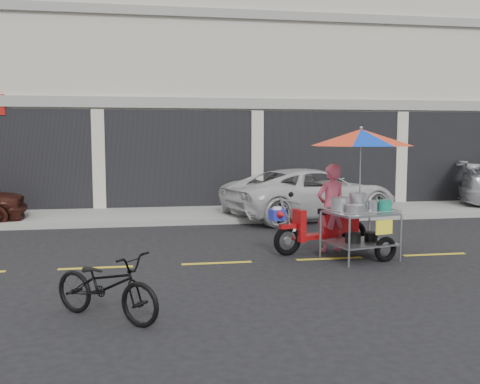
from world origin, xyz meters
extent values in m
plane|color=black|center=(0.00, 0.00, 0.00)|extent=(90.00, 90.00, 0.00)
cube|color=gray|center=(0.00, 5.50, 0.07)|extent=(45.00, 3.00, 0.15)
cube|color=beige|center=(0.00, 10.50, 4.00)|extent=(36.00, 8.00, 8.00)
cube|color=black|center=(0.00, 6.47, 1.45)|extent=(35.28, 0.06, 2.90)
cube|color=gray|center=(0.00, 6.45, 3.10)|extent=(36.00, 0.12, 0.30)
cube|color=gray|center=(0.00, 6.45, 5.60)|extent=(36.00, 0.12, 0.25)
cube|color=gold|center=(0.00, 0.00, 0.00)|extent=(42.00, 0.10, 0.01)
imported|color=silver|center=(1.11, 4.70, 0.66)|extent=(5.16, 3.51, 1.31)
imported|color=black|center=(-3.62, -2.57, 0.41)|extent=(1.55, 1.40, 0.82)
torus|color=black|center=(-0.66, 0.39, 0.27)|extent=(0.56, 0.24, 0.55)
torus|color=black|center=(0.74, 0.75, 0.27)|extent=(0.56, 0.24, 0.55)
cylinder|color=#9EA0A5|center=(-0.66, 0.39, 0.27)|extent=(0.15, 0.09, 0.14)
cylinder|color=#9EA0A5|center=(0.74, 0.75, 0.27)|extent=(0.15, 0.09, 0.14)
cube|color=#A40E10|center=(-0.66, 0.39, 0.53)|extent=(0.33, 0.19, 0.08)
cylinder|color=#9EA0A5|center=(-0.66, 0.39, 0.68)|extent=(0.35, 0.13, 0.78)
cube|color=#A40E10|center=(-0.43, 0.45, 0.53)|extent=(0.19, 0.35, 0.58)
cube|color=#A40E10|center=(-0.01, 0.56, 0.31)|extent=(0.82, 0.45, 0.08)
cube|color=#A40E10|center=(0.42, 0.67, 0.53)|extent=(0.77, 0.42, 0.39)
cube|color=black|center=(0.32, 0.64, 0.76)|extent=(0.67, 0.38, 0.10)
cylinder|color=#9EA0A5|center=(-0.55, 0.42, 0.97)|extent=(0.16, 0.52, 0.03)
sphere|color=black|center=(-0.54, 0.63, 1.08)|extent=(0.10, 0.10, 0.10)
cylinder|color=white|center=(-0.55, 0.42, 0.46)|extent=(0.14, 0.14, 0.05)
cube|color=#22299D|center=(-0.87, 0.34, 0.76)|extent=(0.30, 0.27, 0.19)
cylinder|color=white|center=(-0.87, 0.34, 0.87)|extent=(0.19, 0.19, 0.05)
cone|color=#A40E10|center=(-0.83, 0.18, 0.77)|extent=(0.22, 0.25, 0.17)
torus|color=black|center=(0.88, -0.36, 0.21)|extent=(0.46, 0.20, 0.45)
cylinder|color=#9EA0A5|center=(0.10, -0.66, 0.41)|extent=(0.04, 0.04, 0.82)
cylinder|color=#9EA0A5|center=(-0.11, 0.19, 0.41)|extent=(0.04, 0.04, 0.82)
cylinder|color=#9EA0A5|center=(1.14, -0.40, 0.41)|extent=(0.04, 0.04, 0.82)
cylinder|color=#9EA0A5|center=(0.92, 0.45, 0.41)|extent=(0.04, 0.04, 0.82)
cube|color=#9EA0A5|center=(0.51, -0.11, 0.29)|extent=(1.25, 1.11, 0.03)
cube|color=#9EA0A5|center=(0.51, -0.11, 0.82)|extent=(1.25, 1.11, 0.04)
cylinder|color=#9EA0A5|center=(0.62, -0.53, 0.88)|extent=(1.04, 0.28, 0.02)
cylinder|color=#9EA0A5|center=(0.40, 0.32, 0.88)|extent=(1.04, 0.28, 0.02)
cylinder|color=#9EA0A5|center=(0.00, -0.24, 0.88)|extent=(0.24, 0.85, 0.02)
cylinder|color=#9EA0A5|center=(1.03, 0.02, 0.88)|extent=(0.24, 0.85, 0.02)
cylinder|color=#9EA0A5|center=(0.40, 0.32, 0.29)|extent=(0.22, 0.71, 0.04)
cylinder|color=#9EA0A5|center=(0.40, 0.32, 0.77)|extent=(0.22, 0.71, 0.04)
cube|color=yellow|center=(0.77, -0.52, 0.63)|extent=(0.33, 0.10, 0.24)
cylinder|color=#B7B7BC|center=(0.18, 0.01, 0.96)|extent=(0.39, 0.39, 0.23)
cylinder|color=#B7B7BC|center=(0.55, 0.12, 0.98)|extent=(0.37, 0.37, 0.28)
cylinder|color=#B7B7BC|center=(0.86, 0.03, 0.91)|extent=(0.34, 0.34, 0.14)
cylinder|color=#B7B7BC|center=(0.32, -0.33, 0.91)|extent=(0.37, 0.37, 0.13)
cylinder|color=#147E62|center=(0.90, -0.26, 0.95)|extent=(0.26, 0.26, 0.21)
cylinder|color=black|center=(0.37, -0.14, 0.39)|extent=(0.33, 0.33, 0.17)
cylinder|color=black|center=(0.75, -0.05, 0.38)|extent=(0.28, 0.28, 0.15)
cylinder|color=#9EA0A5|center=(0.54, 0.00, 1.55)|extent=(0.03, 0.03, 1.45)
sphere|color=#9EA0A5|center=(0.54, 0.00, 2.29)|extent=(0.06, 0.06, 0.06)
imported|color=#C0485F|center=(0.23, 0.62, 0.82)|extent=(0.68, 0.53, 1.64)
camera|label=1|loc=(-3.10, -8.85, 2.14)|focal=40.00mm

